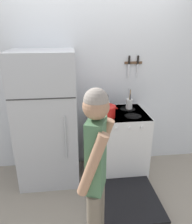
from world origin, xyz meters
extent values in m
plane|color=gray|center=(0.00, 0.00, 0.00)|extent=(14.00, 14.00, 0.00)
cube|color=silver|center=(0.00, 0.03, 1.27)|extent=(10.00, 0.06, 2.55)
cube|color=#B7BABF|center=(-0.60, -0.32, 0.85)|extent=(0.75, 0.63, 1.71)
cube|color=#2D2D2D|center=(-0.60, -0.63, 1.23)|extent=(0.73, 0.01, 0.01)
cylinder|color=#B2B5BA|center=(-0.37, -0.65, 0.75)|extent=(0.02, 0.02, 0.55)
cube|color=white|center=(0.30, -0.32, 0.45)|extent=(0.75, 0.65, 0.91)
cube|color=black|center=(0.30, -0.32, 0.90)|extent=(0.74, 0.64, 0.02)
cube|color=black|center=(0.30, -0.62, 0.44)|extent=(0.65, 0.05, 0.69)
cylinder|color=black|center=(0.13, -0.45, 0.91)|extent=(0.21, 0.21, 0.01)
cylinder|color=black|center=(0.47, -0.45, 0.91)|extent=(0.21, 0.21, 0.01)
cylinder|color=black|center=(0.13, -0.19, 0.91)|extent=(0.21, 0.21, 0.01)
cylinder|color=black|center=(0.47, -0.19, 0.91)|extent=(0.21, 0.21, 0.01)
cylinder|color=silver|center=(0.07, -0.66, 0.84)|extent=(0.04, 0.02, 0.04)
cylinder|color=silver|center=(0.22, -0.66, 0.84)|extent=(0.04, 0.02, 0.04)
cylinder|color=silver|center=(0.38, -0.66, 0.84)|extent=(0.04, 0.02, 0.04)
cylinder|color=silver|center=(0.53, -0.66, 0.84)|extent=(0.04, 0.02, 0.04)
cube|color=black|center=(0.30, -1.01, 0.12)|extent=(0.69, 0.73, 0.04)
cube|color=#99999E|center=(0.30, -0.40, 0.41)|extent=(0.61, 0.36, 0.01)
cylinder|color=red|center=(0.13, -0.45, 0.97)|extent=(0.22, 0.22, 0.13)
cylinder|color=red|center=(0.13, -0.45, 1.05)|extent=(0.23, 0.23, 0.02)
sphere|color=black|center=(0.13, -0.45, 1.07)|extent=(0.03, 0.03, 0.03)
cylinder|color=red|center=(0.01, -0.45, 1.02)|extent=(0.03, 0.02, 0.02)
cylinder|color=red|center=(0.25, -0.45, 1.02)|extent=(0.03, 0.02, 0.02)
cylinder|color=silver|center=(0.14, -0.19, 0.96)|extent=(0.15, 0.15, 0.11)
cone|color=silver|center=(0.14, -0.19, 1.03)|extent=(0.15, 0.15, 0.03)
sphere|color=black|center=(0.14, -0.19, 1.06)|extent=(0.02, 0.02, 0.02)
cone|color=silver|center=(0.22, -0.19, 0.98)|extent=(0.09, 0.03, 0.07)
torus|color=black|center=(0.14, -0.19, 1.08)|extent=(0.12, 0.01, 0.12)
cylinder|color=silver|center=(0.49, -0.19, 0.98)|extent=(0.09, 0.09, 0.13)
cylinder|color=#9E7547|center=(0.49, -0.20, 1.06)|extent=(0.01, 0.02, 0.24)
cylinder|color=#232326|center=(0.49, -0.21, 1.06)|extent=(0.02, 0.03, 0.25)
cylinder|color=#B2B5BA|center=(0.49, -0.18, 1.06)|extent=(0.03, 0.04, 0.25)
cylinder|color=#6B6051|center=(-0.10, -1.47, 0.38)|extent=(0.11, 0.11, 0.77)
cube|color=#47704C|center=(-0.13, -1.55, 1.06)|extent=(0.19, 0.24, 0.58)
cylinder|color=#A87A5B|center=(-0.17, -1.66, 1.06)|extent=(0.24, 0.15, 0.51)
cylinder|color=#A87A5B|center=(-0.09, -1.43, 1.06)|extent=(0.24, 0.15, 0.51)
sphere|color=#A87A5B|center=(-0.13, -1.55, 1.44)|extent=(0.19, 0.19, 0.19)
sphere|color=gray|center=(-0.13, -1.55, 1.48)|extent=(0.17, 0.17, 0.17)
cube|color=brown|center=(0.56, -0.01, 1.50)|extent=(0.24, 0.02, 0.03)
cube|color=silver|center=(0.50, -0.02, 1.40)|extent=(0.03, 0.00, 0.20)
cube|color=black|center=(0.50, -0.02, 1.55)|extent=(0.02, 0.02, 0.09)
cube|color=silver|center=(0.62, -0.02, 1.40)|extent=(0.02, 0.00, 0.21)
cube|color=black|center=(0.62, -0.02, 1.55)|extent=(0.02, 0.02, 0.09)
camera|label=1|loc=(-0.29, -2.91, 1.93)|focal=35.00mm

